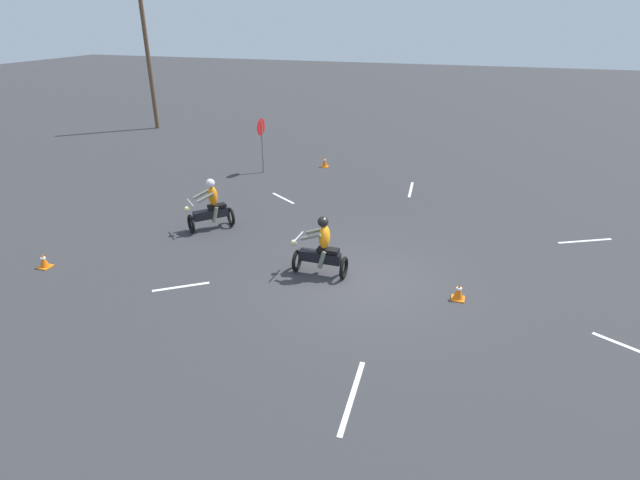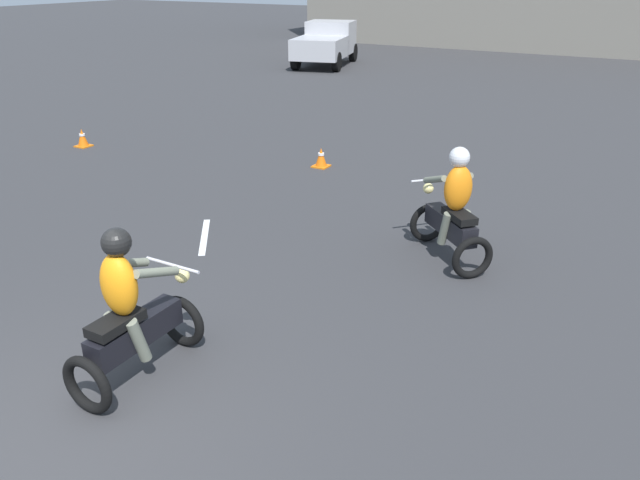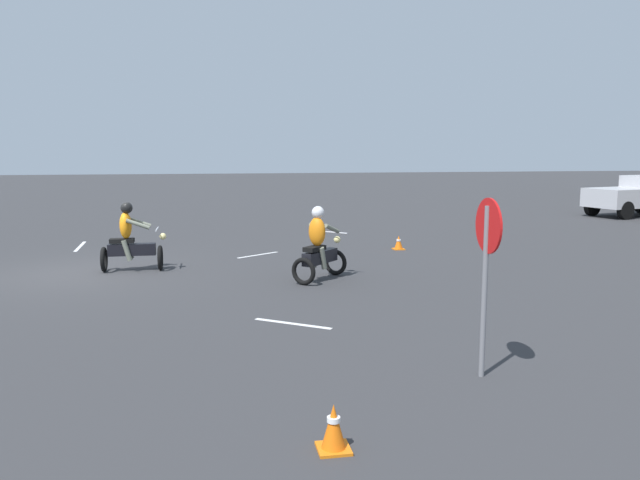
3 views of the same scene
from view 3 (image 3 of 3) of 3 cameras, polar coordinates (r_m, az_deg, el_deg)
ground_plane at (r=15.76m, az=-20.91°, el=-2.82°), size 120.00×120.00×0.00m
motorcycle_rider_foreground at (r=15.50m, az=-16.98°, el=-0.09°), size 0.70×1.51×1.66m
motorcycle_rider_background at (r=13.78m, az=-0.08°, el=-0.73°), size 1.43×1.40×1.66m
pickup_truck at (r=30.40m, az=26.85°, el=3.72°), size 2.89×4.48×1.73m
stop_sign at (r=8.06m, az=15.03°, el=-0.96°), size 0.70×0.08×2.30m
traffic_cone_near_right at (r=18.23m, az=7.20°, el=-0.26°), size 0.32×0.32×0.41m
traffic_cone_mid_center at (r=6.29m, az=1.25°, el=-16.81°), size 0.32×0.32×0.47m
traffic_cone_mid_left at (r=23.32m, az=-0.02°, el=1.69°), size 0.32×0.32×0.42m
lane_stripe_ne at (r=10.52m, az=-2.51°, el=-7.64°), size 0.91×1.22×0.01m
lane_stripe_nw at (r=17.26m, az=-5.70°, el=-1.36°), size 0.90×1.20×0.01m
lane_stripe_w at (r=20.02m, az=-21.08°, el=-0.54°), size 2.00×0.19×0.01m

